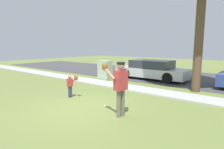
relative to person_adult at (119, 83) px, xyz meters
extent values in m
plane|color=olive|center=(-1.57, 3.39, -1.05)|extent=(48.00, 48.00, 0.00)
cube|color=#B2B2AD|center=(-1.57, 3.49, -1.02)|extent=(36.00, 1.20, 0.06)
cube|color=#424244|center=(-1.57, 8.49, -1.04)|extent=(36.00, 6.80, 0.02)
cylinder|color=#6B6656|center=(0.03, -0.07, -0.63)|extent=(0.13, 0.13, 0.84)
cylinder|color=#6B6656|center=(0.06, 0.09, -0.63)|extent=(0.13, 0.13, 0.84)
cube|color=#B73838|center=(0.04, 0.01, 0.08)|extent=(0.28, 0.43, 0.59)
sphere|color=#A87A5B|center=(0.04, 0.01, 0.51)|extent=(0.23, 0.23, 0.23)
cylinder|color=black|center=(0.04, 0.01, 0.59)|extent=(0.24, 0.24, 0.07)
cylinder|color=#A87A5B|center=(-0.24, -0.20, 0.30)|extent=(0.52, 0.17, 0.40)
ellipsoid|color=brown|center=(-0.43, -0.17, 0.48)|extent=(0.24, 0.17, 0.26)
cylinder|color=#A87A5B|center=(0.08, 0.26, 0.10)|extent=(0.10, 0.10, 0.56)
cylinder|color=navy|center=(-2.88, 0.48, -0.81)|extent=(0.08, 0.08, 0.48)
cylinder|color=navy|center=(-2.90, 0.39, -0.81)|extent=(0.08, 0.08, 0.48)
cube|color=#B73838|center=(-2.89, 0.43, -0.41)|extent=(0.16, 0.24, 0.34)
sphere|color=#A87A5B|center=(-2.89, 0.43, -0.16)|extent=(0.13, 0.13, 0.13)
cylinder|color=#A87A5B|center=(-2.73, 0.56, -0.28)|extent=(0.30, 0.10, 0.23)
ellipsoid|color=brown|center=(-2.62, 0.54, -0.18)|extent=(0.24, 0.17, 0.26)
cylinder|color=#A87A5B|center=(-2.91, 0.29, -0.40)|extent=(0.06, 0.06, 0.32)
sphere|color=white|center=(-0.91, 0.40, -1.01)|extent=(0.07, 0.07, 0.07)
cube|color=#9EB293|center=(-4.40, 4.43, -0.43)|extent=(0.78, 0.57, 1.25)
cylinder|color=brown|center=(0.94, 4.85, 1.73)|extent=(0.39, 0.39, 5.56)
cube|color=silver|center=(-2.25, 6.58, -0.58)|extent=(4.60, 1.80, 0.55)
cube|color=#2D333D|center=(-2.25, 6.58, -0.06)|extent=(2.53, 1.66, 0.50)
cylinder|color=black|center=(-3.68, 5.79, -0.71)|extent=(0.64, 0.22, 0.64)
cylinder|color=black|center=(-3.68, 7.37, -0.71)|extent=(0.64, 0.22, 0.64)
cylinder|color=black|center=(-0.83, 5.79, -0.71)|extent=(0.64, 0.22, 0.64)
cylinder|color=black|center=(-0.83, 7.37, -0.71)|extent=(0.64, 0.22, 0.64)
camera|label=1|loc=(3.29, -4.47, 1.10)|focal=30.11mm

